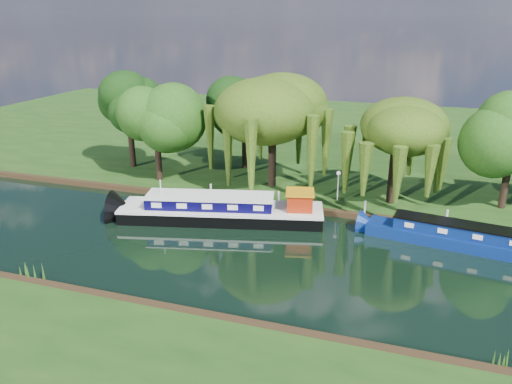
% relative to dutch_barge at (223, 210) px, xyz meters
% --- Properties ---
extents(ground, '(120.00, 120.00, 0.00)m').
position_rel_dutch_barge_xyz_m(ground, '(7.42, -4.66, -0.82)').
color(ground, black).
extents(far_bank, '(120.00, 52.00, 0.45)m').
position_rel_dutch_barge_xyz_m(far_bank, '(7.42, 29.34, -0.59)').
color(far_bank, '#18370F').
rests_on(far_bank, ground).
extents(dutch_barge, '(16.00, 7.07, 3.30)m').
position_rel_dutch_barge_xyz_m(dutch_barge, '(0.00, 0.00, 0.00)').
color(dutch_barge, black).
rests_on(dutch_barge, ground).
extents(narrowboat, '(12.77, 3.94, 1.84)m').
position_rel_dutch_barge_xyz_m(narrowboat, '(17.19, 0.67, -0.16)').
color(narrowboat, navy).
rests_on(narrowboat, ground).
extents(red_dinghy, '(3.86, 3.01, 0.73)m').
position_rel_dutch_barge_xyz_m(red_dinghy, '(-0.09, 1.11, -0.82)').
color(red_dinghy, maroon).
rests_on(red_dinghy, ground).
extents(willow_left, '(7.87, 7.87, 9.43)m').
position_rel_dutch_barge_xyz_m(willow_left, '(1.67, 7.77, 6.48)').
color(willow_left, black).
rests_on(willow_left, far_bank).
extents(willow_right, '(6.25, 6.25, 7.62)m').
position_rel_dutch_barge_xyz_m(willow_right, '(12.15, 6.79, 5.19)').
color(willow_right, black).
rests_on(willow_right, far_bank).
extents(tree_far_left, '(5.32, 5.32, 8.58)m').
position_rel_dutch_barge_xyz_m(tree_far_left, '(-8.82, 6.19, 5.50)').
color(tree_far_left, black).
rests_on(tree_far_left, far_bank).
extents(tree_far_back, '(5.09, 5.09, 8.57)m').
position_rel_dutch_barge_xyz_m(tree_far_back, '(-13.48, 9.26, 5.61)').
color(tree_far_back, black).
rests_on(tree_far_back, far_bank).
extents(tree_far_mid, '(5.03, 5.03, 8.23)m').
position_rel_dutch_barge_xyz_m(tree_far_mid, '(-2.49, 12.31, 5.31)').
color(tree_far_mid, black).
rests_on(tree_far_mid, far_bank).
extents(lamppost, '(0.36, 0.36, 2.56)m').
position_rel_dutch_barge_xyz_m(lamppost, '(7.92, 5.84, 1.60)').
color(lamppost, silver).
rests_on(lamppost, far_bank).
extents(mooring_posts, '(19.16, 0.16, 1.00)m').
position_rel_dutch_barge_xyz_m(mooring_posts, '(6.92, 3.74, 0.13)').
color(mooring_posts, silver).
rests_on(mooring_posts, far_bank).
extents(reeds_near, '(33.70, 1.50, 1.10)m').
position_rel_dutch_barge_xyz_m(reeds_near, '(14.29, -12.24, -0.27)').
color(reeds_near, '#1F4C14').
rests_on(reeds_near, ground).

